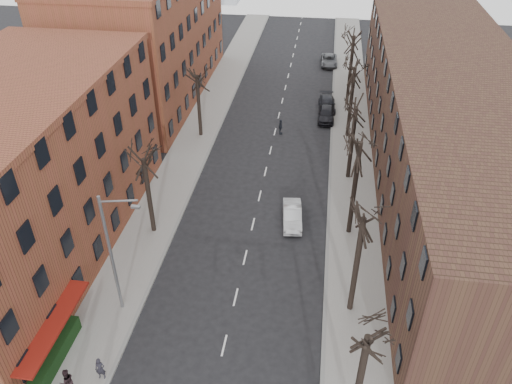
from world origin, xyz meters
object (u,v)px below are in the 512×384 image
at_px(parked_car_mid, 327,104).
at_px(pedestrian_a, 100,369).
at_px(silver_sedan, 292,215).
at_px(parked_car_near, 326,114).

xyz_separation_m(parked_car_mid, pedestrian_a, (-11.70, -37.64, 0.25)).
xyz_separation_m(silver_sedan, parked_car_near, (2.22, 18.94, 0.06)).
relative_size(silver_sedan, parked_car_near, 0.95).
height_order(parked_car_near, pedestrian_a, pedestrian_a).
bearing_deg(parked_car_mid, pedestrian_a, -110.91).
bearing_deg(pedestrian_a, parked_car_near, 60.96).
bearing_deg(parked_car_near, silver_sedan, -96.47).
distance_m(silver_sedan, pedestrian_a, 18.57).
relative_size(silver_sedan, parked_car_mid, 0.91).
distance_m(parked_car_mid, pedestrian_a, 39.42).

